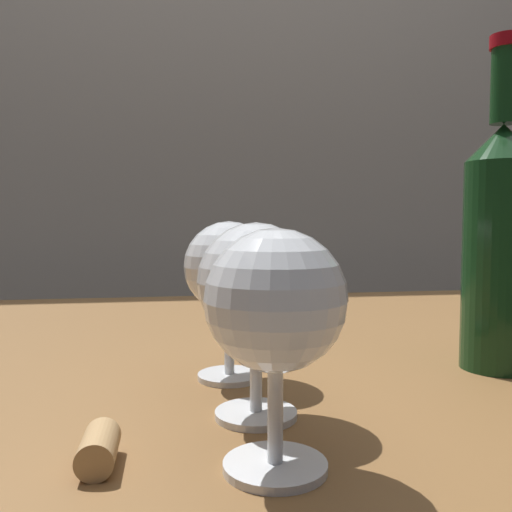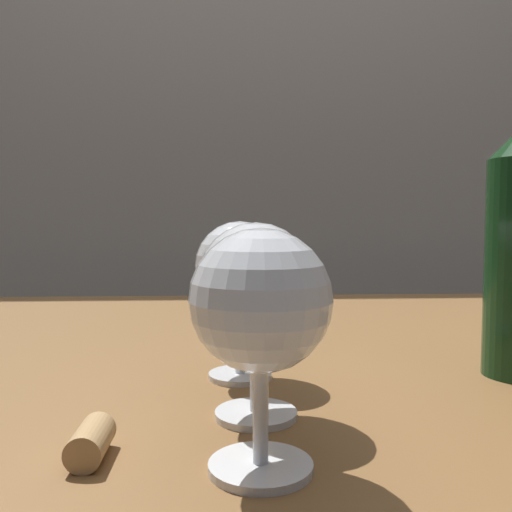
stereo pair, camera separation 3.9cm
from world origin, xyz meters
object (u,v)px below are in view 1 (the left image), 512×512
wine_glass_pinot (276,307)px  wine_glass_port (256,286)px  wine_bottle (500,240)px  cork (99,449)px  wine_glass_chardonnay (229,269)px

wine_glass_pinot → wine_glass_port: 0.08m
wine_bottle → cork: size_ratio=7.46×
wine_bottle → cork: wine_bottle is taller
wine_glass_pinot → wine_bottle: 0.31m
wine_glass_chardonnay → cork: 0.21m
wine_glass_chardonnay → wine_bottle: (0.26, -0.01, 0.02)m
wine_glass_port → wine_bottle: bearing=20.5°
cork → wine_bottle: bearing=24.1°
wine_glass_chardonnay → wine_bottle: bearing=-1.1°
wine_bottle → wine_glass_port: bearing=-159.5°
wine_glass_chardonnay → wine_glass_port: bearing=-84.6°
wine_glass_chardonnay → wine_bottle: 0.26m
wine_glass_port → wine_bottle: wine_bottle is taller
wine_glass_pinot → wine_bottle: size_ratio=0.45×
wine_glass_chardonnay → cork: (-0.09, -0.16, -0.09)m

